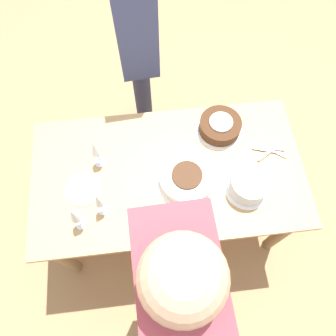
{
  "coord_description": "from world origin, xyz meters",
  "views": [
    {
      "loc": [
        0.08,
        0.74,
        2.39
      ],
      "look_at": [
        0.0,
        0.0,
        0.78
      ],
      "focal_mm": 35.0,
      "sensor_mm": 36.0,
      "label": 1
    }
  ],
  "objects_px": {
    "cake_back_decorated": "(249,185)",
    "person_cutting": "(135,29)",
    "cake_front_chocolate": "(220,126)",
    "wine_glass_near": "(74,216)",
    "person_watching": "(176,296)",
    "wine_glass_far": "(98,201)",
    "cake_center_white": "(187,178)",
    "wine_glass_extra": "(95,149)"
  },
  "relations": [
    {
      "from": "cake_center_white",
      "to": "wine_glass_far",
      "type": "relative_size",
      "value": 1.55
    },
    {
      "from": "wine_glass_far",
      "to": "cake_center_white",
      "type": "bearing_deg",
      "value": -165.49
    },
    {
      "from": "wine_glass_far",
      "to": "wine_glass_extra",
      "type": "distance_m",
      "value": 0.28
    },
    {
      "from": "wine_glass_near",
      "to": "wine_glass_extra",
      "type": "height_order",
      "value": "wine_glass_near"
    },
    {
      "from": "cake_front_chocolate",
      "to": "person_watching",
      "type": "relative_size",
      "value": 0.16
    },
    {
      "from": "person_cutting",
      "to": "wine_glass_near",
      "type": "bearing_deg",
      "value": -24.07
    },
    {
      "from": "wine_glass_extra",
      "to": "person_cutting",
      "type": "xyz_separation_m",
      "value": [
        -0.27,
        -0.69,
        0.13
      ]
    },
    {
      "from": "cake_back_decorated",
      "to": "person_watching",
      "type": "distance_m",
      "value": 0.75
    },
    {
      "from": "person_cutting",
      "to": "person_watching",
      "type": "height_order",
      "value": "person_watching"
    },
    {
      "from": "cake_back_decorated",
      "to": "person_cutting",
      "type": "relative_size",
      "value": 0.14
    },
    {
      "from": "cake_back_decorated",
      "to": "cake_front_chocolate",
      "type": "bearing_deg",
      "value": -78.39
    },
    {
      "from": "cake_front_chocolate",
      "to": "cake_center_white",
      "type": "bearing_deg",
      "value": 51.69
    },
    {
      "from": "cake_center_white",
      "to": "person_cutting",
      "type": "xyz_separation_m",
      "value": [
        0.2,
        -0.85,
        0.25
      ]
    },
    {
      "from": "cake_back_decorated",
      "to": "wine_glass_far",
      "type": "distance_m",
      "value": 0.78
    },
    {
      "from": "wine_glass_near",
      "to": "person_watching",
      "type": "bearing_deg",
      "value": 135.63
    },
    {
      "from": "cake_front_chocolate",
      "to": "person_watching",
      "type": "xyz_separation_m",
      "value": [
        0.38,
        0.9,
        0.31
      ]
    },
    {
      "from": "cake_center_white",
      "to": "person_cutting",
      "type": "relative_size",
      "value": 0.2
    },
    {
      "from": "cake_front_chocolate",
      "to": "wine_glass_far",
      "type": "height_order",
      "value": "wine_glass_far"
    },
    {
      "from": "cake_center_white",
      "to": "person_cutting",
      "type": "bearing_deg",
      "value": -76.97
    },
    {
      "from": "cake_front_chocolate",
      "to": "wine_glass_near",
      "type": "xyz_separation_m",
      "value": [
        0.81,
        0.48,
        0.11
      ]
    },
    {
      "from": "cake_front_chocolate",
      "to": "person_watching",
      "type": "distance_m",
      "value": 1.02
    },
    {
      "from": "cake_front_chocolate",
      "to": "person_cutting",
      "type": "height_order",
      "value": "person_cutting"
    },
    {
      "from": "wine_glass_extra",
      "to": "person_watching",
      "type": "distance_m",
      "value": 0.86
    },
    {
      "from": "cake_back_decorated",
      "to": "wine_glass_far",
      "type": "height_order",
      "value": "wine_glass_far"
    },
    {
      "from": "cake_front_chocolate",
      "to": "wine_glass_far",
      "type": "bearing_deg",
      "value": 31.04
    },
    {
      "from": "cake_front_chocolate",
      "to": "wine_glass_extra",
      "type": "height_order",
      "value": "wine_glass_extra"
    },
    {
      "from": "cake_front_chocolate",
      "to": "cake_back_decorated",
      "type": "relative_size",
      "value": 1.17
    },
    {
      "from": "cake_front_chocolate",
      "to": "wine_glass_extra",
      "type": "distance_m",
      "value": 0.72
    },
    {
      "from": "wine_glass_near",
      "to": "person_watching",
      "type": "relative_size",
      "value": 0.12
    },
    {
      "from": "wine_glass_near",
      "to": "wine_glass_far",
      "type": "height_order",
      "value": "same"
    },
    {
      "from": "cake_front_chocolate",
      "to": "wine_glass_far",
      "type": "distance_m",
      "value": 0.82
    },
    {
      "from": "wine_glass_near",
      "to": "wine_glass_extra",
      "type": "distance_m",
      "value": 0.36
    },
    {
      "from": "cake_center_white",
      "to": "wine_glass_far",
      "type": "bearing_deg",
      "value": 14.51
    },
    {
      "from": "person_watching",
      "to": "cake_center_white",
      "type": "bearing_deg",
      "value": -14.65
    },
    {
      "from": "wine_glass_near",
      "to": "wine_glass_extra",
      "type": "relative_size",
      "value": 1.01
    },
    {
      "from": "cake_back_decorated",
      "to": "wine_glass_near",
      "type": "xyz_separation_m",
      "value": [
        0.89,
        0.09,
        0.1
      ]
    },
    {
      "from": "wine_glass_near",
      "to": "cake_center_white",
      "type": "bearing_deg",
      "value": -162.48
    },
    {
      "from": "wine_glass_far",
      "to": "person_cutting",
      "type": "bearing_deg",
      "value": -105.01
    },
    {
      "from": "wine_glass_far",
      "to": "person_watching",
      "type": "height_order",
      "value": "person_watching"
    },
    {
      "from": "wine_glass_far",
      "to": "wine_glass_extra",
      "type": "bearing_deg",
      "value": -88.5
    },
    {
      "from": "cake_front_chocolate",
      "to": "wine_glass_far",
      "type": "relative_size",
      "value": 1.3
    },
    {
      "from": "cake_center_white",
      "to": "wine_glass_near",
      "type": "relative_size",
      "value": 1.54
    }
  ]
}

